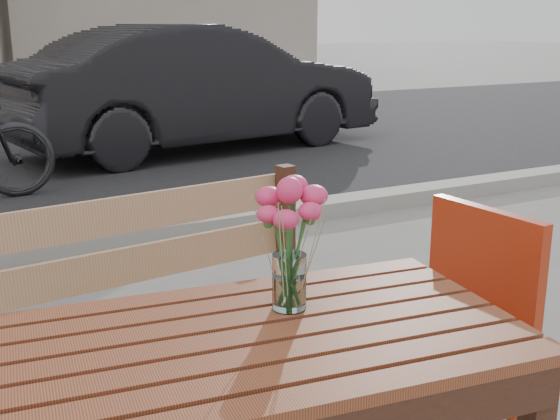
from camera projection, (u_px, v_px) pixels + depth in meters
name	position (u px, v px, depth m)	size (l,w,h in m)	color
main_table	(268.00, 379.00, 1.70)	(1.29, 0.85, 0.75)	#5F2719
main_bench	(118.00, 306.00, 2.23)	(1.60, 0.65, 0.97)	#A07453
red_chair	(455.00, 328.00, 2.23)	(0.48, 0.48, 0.89)	#A82B11
main_vase	(289.00, 228.00, 1.75)	(0.19, 0.19, 0.34)	white
parked_car	(198.00, 88.00, 8.11)	(1.51, 4.34, 1.43)	black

